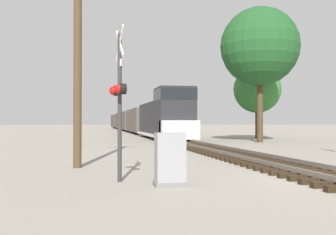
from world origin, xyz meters
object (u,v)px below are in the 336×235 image
object	(u,v)px
freight_train	(131,121)
tree_far_right	(260,47)
utility_pole	(78,33)
crossing_signal_near	(119,94)
tree_mid_background	(257,89)
relay_cabinet	(170,160)

from	to	relation	value
freight_train	tree_far_right	xyz separation A→B (m)	(6.77, -38.12, 5.99)
utility_pole	crossing_signal_near	bearing A→B (deg)	-71.08
freight_train	crossing_signal_near	distance (m)	57.40
freight_train	tree_mid_background	distance (m)	32.63
relay_cabinet	utility_pole	size ratio (longest dim) A/B	0.14
tree_mid_background	utility_pole	bearing A→B (deg)	-127.22
tree_far_right	freight_train	bearing A→B (deg)	100.07
freight_train	tree_mid_background	size ratio (longest dim) A/B	10.94
crossing_signal_near	relay_cabinet	world-z (taller)	crossing_signal_near
crossing_signal_near	relay_cabinet	xyz separation A→B (m)	(1.28, -0.96, -1.78)
relay_cabinet	freight_train	bearing A→B (deg)	85.30
relay_cabinet	utility_pole	bearing A→B (deg)	118.74
freight_train	utility_pole	size ratio (longest dim) A/B	8.30
relay_cabinet	tree_far_right	distance (m)	24.10
crossing_signal_near	tree_mid_background	xyz separation A→B (m)	(15.76, 26.08, 2.49)
freight_train	tree_far_right	bearing A→B (deg)	-79.93
freight_train	relay_cabinet	world-z (taller)	freight_train
relay_cabinet	tree_mid_background	xyz separation A→B (m)	(14.48, 27.04, 4.26)
relay_cabinet	tree_far_right	size ratio (longest dim) A/B	0.13
freight_train	tree_mid_background	world-z (taller)	tree_mid_background
freight_train	tree_far_right	size ratio (longest dim) A/B	7.27
crossing_signal_near	tree_mid_background	bearing A→B (deg)	140.12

